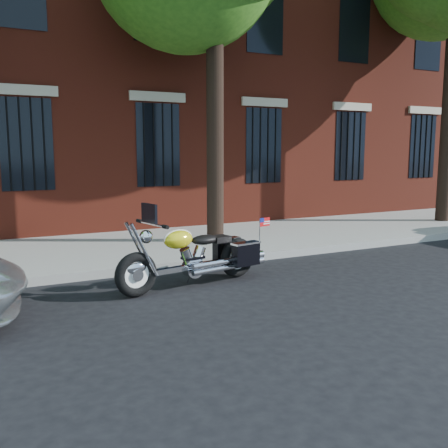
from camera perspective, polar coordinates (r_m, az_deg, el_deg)
name	(u,v)px	position (r m, az deg, el deg)	size (l,w,h in m)	color
ground	(266,281)	(8.07, 4.79, -6.48)	(120.00, 120.00, 0.00)	black
curb	(227,260)	(9.22, 0.31, -4.09)	(40.00, 0.16, 0.15)	gray
sidewalk	(188,243)	(10.90, -4.19, -2.18)	(40.00, 3.60, 0.15)	gray
building	(104,27)	(17.64, -13.54, 21.03)	(26.00, 10.08, 12.00)	maroon
motorcycle	(198,257)	(7.69, -3.04, -3.79)	(2.64, 1.05, 1.32)	black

